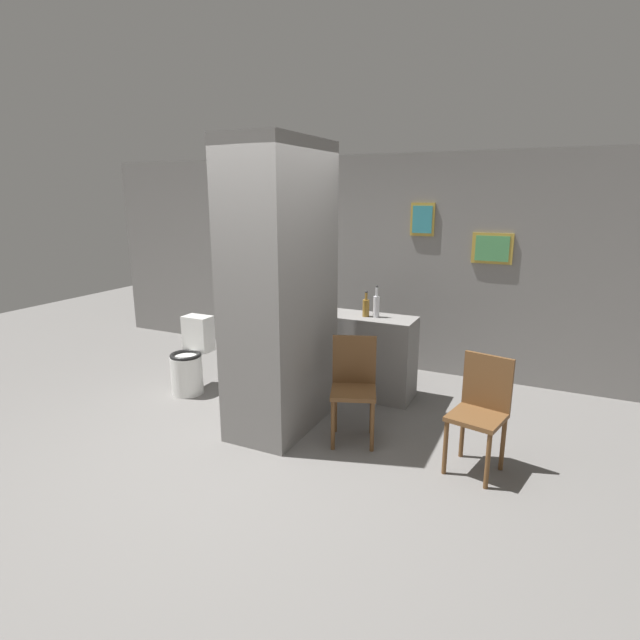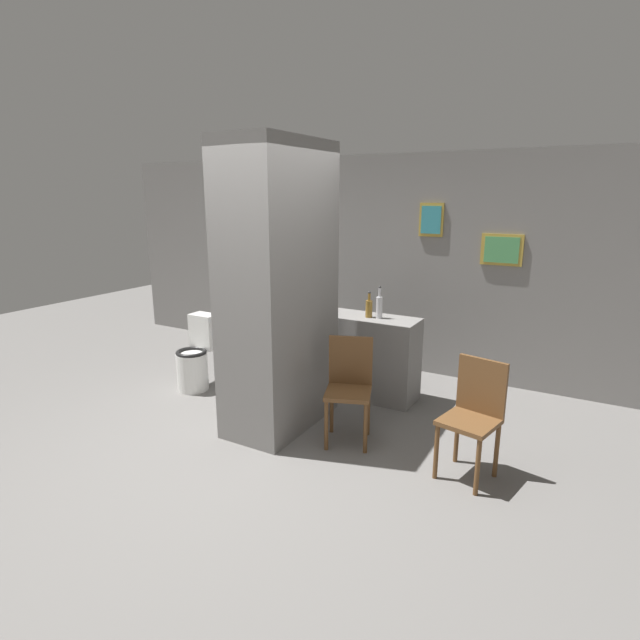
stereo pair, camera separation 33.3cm
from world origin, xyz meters
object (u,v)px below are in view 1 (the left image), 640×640
(chair_by_doorway, at_px, (481,408))
(bicycle, at_px, (290,349))
(toilet, at_px, (190,361))
(bottle_tall, at_px, (376,305))
(chair_near_pillar, at_px, (354,383))

(chair_by_doorway, distance_m, bicycle, 2.56)
(bicycle, bearing_deg, toilet, -135.51)
(bottle_tall, bearing_deg, bicycle, 177.18)
(chair_near_pillar, bearing_deg, bottle_tall, 78.05)
(chair_near_pillar, height_order, bicycle, chair_near_pillar)
(toilet, height_order, bicycle, toilet)
(toilet, height_order, bottle_tall, bottle_tall)
(toilet, distance_m, chair_near_pillar, 2.05)
(chair_by_doorway, bearing_deg, bottle_tall, 152.29)
(chair_near_pillar, relative_size, bottle_tall, 2.72)
(chair_by_doorway, distance_m, bottle_tall, 1.69)
(chair_near_pillar, distance_m, chair_by_doorway, 1.09)
(bottle_tall, bearing_deg, chair_near_pillar, -81.41)
(chair_near_pillar, xyz_separation_m, bicycle, (-1.22, 1.04, -0.15))
(bicycle, height_order, bottle_tall, bottle_tall)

